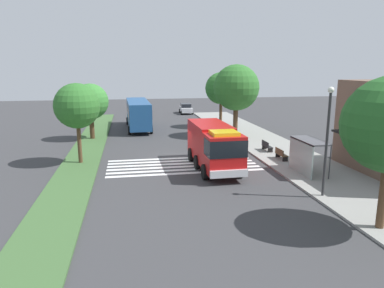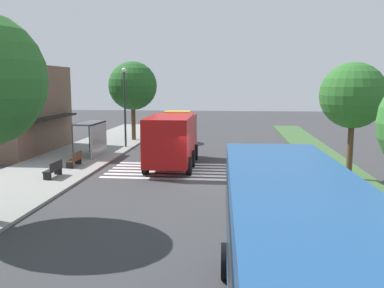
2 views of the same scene
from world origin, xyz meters
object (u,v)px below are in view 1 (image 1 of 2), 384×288
transit_bus (138,112)px  fire_hydrant (221,127)px  bus_stop_shelter (305,150)px  median_tree_far_west (90,102)px  median_tree_west (77,106)px  fire_truck (214,145)px  bench_west_of_shelter (267,146)px  sidewalk_tree_far_west (221,88)px  street_lamp (327,133)px  sidewalk_tree_west (236,88)px  bench_near_shelter (281,154)px  parked_car_west (186,108)px

transit_bus → fire_hydrant: (2.96, 10.13, -1.63)m
bus_stop_shelter → median_tree_far_west: median_tree_far_west is taller
median_tree_west → fire_hydrant: bearing=131.1°
fire_truck → transit_bus: bearing=-166.3°
bench_west_of_shelter → median_tree_far_west: 19.04m
bench_west_of_shelter → sidewalk_tree_far_west: size_ratio=0.23×
transit_bus → street_lamp: bearing=-160.8°
sidewalk_tree_west → transit_bus: bearing=-124.3°
fire_truck → bench_near_shelter: fire_truck is taller
parked_car_west → sidewalk_tree_far_west: sidewalk_tree_far_west is taller
street_lamp → median_tree_west: (-10.47, -15.38, 0.77)m
bench_near_shelter → bench_west_of_shelter: (-3.18, 0.00, 0.00)m
bench_near_shelter → sidewalk_tree_far_west: sidewalk_tree_far_west is taller
bus_stop_shelter → bench_west_of_shelter: bus_stop_shelter is taller
sidewalk_tree_west → median_tree_west: bearing=-60.2°
street_lamp → sidewalk_tree_far_west: sidewalk_tree_far_west is taller
fire_truck → median_tree_west: (-3.41, -10.35, 2.78)m
fire_truck → median_tree_west: size_ratio=1.30×
bus_stop_shelter → street_lamp: (4.57, -1.13, 2.07)m
sidewalk_tree_west → median_tree_far_west: bearing=-94.1°
sidewalk_tree_west → parked_car_west: bearing=-174.2°
bench_near_shelter → street_lamp: (8.57, -1.09, 3.36)m
bench_near_shelter → median_tree_far_west: size_ratio=0.27×
fire_truck → bench_west_of_shelter: bearing=126.4°
bus_stop_shelter → median_tree_west: bearing=-109.7°
fire_truck → fire_hydrant: bearing=162.5°
transit_bus → fire_hydrant: 10.68m
street_lamp → sidewalk_tree_west: bearing=178.8°
fire_truck → sidewalk_tree_far_west: size_ratio=1.19×
bench_west_of_shelter → fire_hydrant: 12.10m
bus_stop_shelter → fire_hydrant: 19.32m
fire_hydrant → bench_west_of_shelter: bearing=5.6°
bench_west_of_shelter → sidewalk_tree_west: size_ratio=0.20×
bench_near_shelter → median_tree_far_west: 20.72m
sidewalk_tree_far_west → transit_bus: bearing=-93.7°
parked_car_west → median_tree_far_west: bearing=-30.7°
bench_west_of_shelter → street_lamp: bearing=-5.3°
transit_bus → bus_stop_shelter: 24.93m
bench_near_shelter → sidewalk_tree_west: (-10.92, -0.69, 4.91)m
sidewalk_tree_west → fire_hydrant: (-4.30, -0.50, -5.01)m
fire_hydrant → sidewalk_tree_west: bearing=6.6°
bench_near_shelter → bus_stop_shelter: bearing=0.5°
bench_near_shelter → transit_bus: bearing=-148.1°
transit_bus → bus_stop_shelter: (22.19, 11.36, -0.23)m
street_lamp → sidewalk_tree_far_west: (-26.07, 0.40, 1.11)m
sidewalk_tree_far_west → median_tree_far_west: (5.45, -15.78, -0.94)m
parked_car_west → sidewalk_tree_far_west: size_ratio=0.67×
parked_car_west → bench_near_shelter: bearing=7.9°
fire_hydrant → bus_stop_shelter: bearing=3.7°
transit_bus → bench_west_of_shelter: transit_bus is taller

